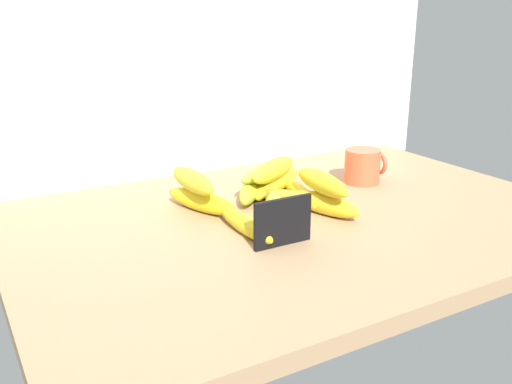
# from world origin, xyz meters

# --- Properties ---
(counter_top) EXTENTS (1.10, 0.76, 0.03)m
(counter_top) POSITION_xyz_m (0.00, 0.00, 0.01)
(counter_top) COLOR #A4815C
(counter_top) RESTS_ON ground
(back_wall) EXTENTS (1.30, 0.02, 0.70)m
(back_wall) POSITION_xyz_m (0.00, 0.39, 0.35)
(back_wall) COLOR silver
(back_wall) RESTS_ON ground
(chalkboard_sign) EXTENTS (0.11, 0.02, 0.08)m
(chalkboard_sign) POSITION_xyz_m (-0.11, -0.11, 0.07)
(chalkboard_sign) COLOR black
(chalkboard_sign) RESTS_ON counter_top
(coffee_mug) EXTENTS (0.10, 0.08, 0.08)m
(coffee_mug) POSITION_xyz_m (0.25, 0.11, 0.07)
(coffee_mug) COLOR #D55838
(coffee_mug) RESTS_ON counter_top
(banana_0) EXTENTS (0.14, 0.19, 0.03)m
(banana_0) POSITION_xyz_m (-0.04, 0.04, 0.05)
(banana_0) COLOR #93AE38
(banana_0) RESTS_ON counter_top
(banana_1) EXTENTS (0.15, 0.17, 0.04)m
(banana_1) POSITION_xyz_m (-0.03, 0.14, 0.05)
(banana_1) COLOR gold
(banana_1) RESTS_ON counter_top
(banana_2) EXTENTS (0.10, 0.18, 0.04)m
(banana_2) POSITION_xyz_m (-0.16, 0.12, 0.05)
(banana_2) COLOR yellow
(banana_2) RESTS_ON counter_top
(banana_3) EXTENTS (0.09, 0.17, 0.04)m
(banana_3) POSITION_xyz_m (0.04, -0.02, 0.05)
(banana_3) COLOR yellow
(banana_3) RESTS_ON counter_top
(banana_4) EXTENTS (0.14, 0.15, 0.03)m
(banana_4) POSITION_xyz_m (0.01, 0.15, 0.05)
(banana_4) COLOR yellow
(banana_4) RESTS_ON counter_top
(banana_5) EXTENTS (0.18, 0.14, 0.04)m
(banana_5) POSITION_xyz_m (0.05, 0.16, 0.05)
(banana_5) COLOR yellow
(banana_5) RESTS_ON counter_top
(banana_6) EXTENTS (0.08, 0.20, 0.03)m
(banana_6) POSITION_xyz_m (0.05, 0.08, 0.05)
(banana_6) COLOR yellow
(banana_6) RESTS_ON counter_top
(banana_7) EXTENTS (0.03, 0.18, 0.03)m
(banana_7) POSITION_xyz_m (-0.14, -0.03, 0.05)
(banana_7) COLOR yellow
(banana_7) RESTS_ON counter_top
(banana_8) EXTENTS (0.12, 0.17, 0.03)m
(banana_8) POSITION_xyz_m (0.02, 0.04, 0.05)
(banana_8) COLOR #A68325
(banana_8) RESTS_ON counter_top
(banana_9) EXTENTS (0.16, 0.10, 0.03)m
(banana_9) POSITION_xyz_m (-0.00, 0.14, 0.08)
(banana_9) COLOR #A9B039
(banana_9) RESTS_ON banana_4
(banana_10) EXTENTS (0.17, 0.13, 0.04)m
(banana_10) POSITION_xyz_m (0.02, 0.14, 0.09)
(banana_10) COLOR yellow
(banana_10) RESTS_ON banana_4
(banana_11) EXTENTS (0.05, 0.17, 0.04)m
(banana_11) POSITION_xyz_m (0.04, -0.01, 0.09)
(banana_11) COLOR yellow
(banana_11) RESTS_ON banana_3
(banana_12) EXTENTS (0.04, 0.17, 0.04)m
(banana_12) POSITION_xyz_m (-0.17, 0.13, 0.09)
(banana_12) COLOR gold
(banana_12) RESTS_ON banana_2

